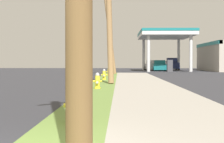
% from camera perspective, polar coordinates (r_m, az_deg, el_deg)
% --- Properties ---
extents(fire_hydrant_nearest, '(0.42, 0.38, 0.74)m').
position_cam_1_polar(fire_hydrant_nearest, '(8.41, -5.36, -4.90)').
color(fire_hydrant_nearest, yellow).
rests_on(fire_hydrant_nearest, grass_verge).
extents(fire_hydrant_second, '(0.42, 0.38, 0.74)m').
position_cam_1_polar(fire_hydrant_second, '(18.71, -2.05, -1.42)').
color(fire_hydrant_second, yellow).
rests_on(fire_hydrant_second, grass_verge).
extents(fire_hydrant_third, '(0.42, 0.37, 0.74)m').
position_cam_1_polar(fire_hydrant_third, '(27.68, -1.11, -0.51)').
color(fire_hydrant_third, yellow).
rests_on(fire_hydrant_third, grass_verge).
extents(fire_hydrant_fourth, '(0.42, 0.37, 0.74)m').
position_cam_1_polar(fire_hydrant_fourth, '(36.37, -0.46, -0.05)').
color(fire_hydrant_fourth, yellow).
rests_on(fire_hydrant_fourth, grass_verge).
extents(fire_hydrant_fifth, '(0.42, 0.38, 0.74)m').
position_cam_1_polar(fire_hydrant_fifth, '(44.78, -0.23, 0.22)').
color(fire_hydrant_fifth, yellow).
rests_on(fire_hydrant_fifth, grass_verge).
extents(utility_pole_midground, '(0.69, 2.14, 9.21)m').
position_cam_1_polar(utility_pole_midground, '(23.72, -0.45, 9.74)').
color(utility_pole_midground, '#937047').
rests_on(utility_pole_midground, grass_verge).
extents(utility_pole_background, '(2.05, 0.65, 9.54)m').
position_cam_1_polar(utility_pole_background, '(40.92, -0.45, 6.46)').
color(utility_pole_background, '#937047').
rests_on(utility_pole_background, grass_verge).
extents(gas_station_canopy, '(15.08, 15.19, 5.80)m').
position_cam_1_polar(gas_station_canopy, '(61.61, 13.75, 2.64)').
color(gas_station_canopy, silver).
rests_on(gas_station_canopy, ground).
extents(car_white_by_near_pump, '(2.10, 4.57, 1.57)m').
position_cam_1_polar(car_white_by_near_pump, '(63.75, 5.62, 0.81)').
color(car_white_by_near_pump, white).
rests_on(car_white_by_near_pump, ground).
extents(car_teal_by_far_pump, '(2.16, 4.60, 1.57)m').
position_cam_1_polar(car_teal_by_far_pump, '(60.34, 6.66, 0.78)').
color(car_teal_by_far_pump, '#197075').
rests_on(car_teal_by_far_pump, ground).
extents(truck_navy_at_forecourt, '(2.32, 5.48, 1.97)m').
position_cam_1_polar(truck_navy_at_forecourt, '(68.14, 8.40, 1.00)').
color(truck_navy_at_forecourt, navy).
rests_on(truck_navy_at_forecourt, ground).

